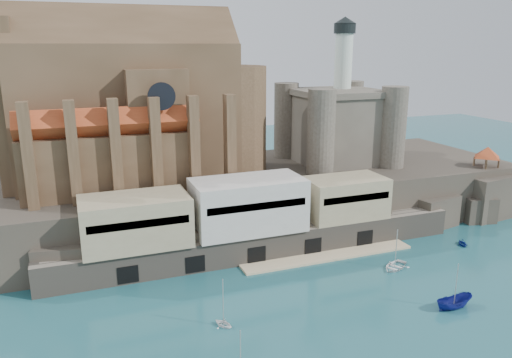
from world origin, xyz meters
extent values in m
plane|color=#194C55|center=(0.00, 0.00, 0.00)|extent=(300.00, 300.00, 0.00)
cube|color=#2B2620|center=(0.00, 40.00, 5.00)|extent=(100.00, 34.00, 10.00)
cube|color=#2B2620|center=(-38.00, 23.50, 3.00)|extent=(9.00, 5.00, 6.00)
cube|color=#2B2620|center=(-22.00, 23.50, 3.00)|extent=(9.00, 5.00, 6.00)
cube|color=#2B2620|center=(-5.00, 23.50, 3.00)|extent=(9.00, 5.00, 6.00)
cube|color=#2B2620|center=(12.00, 23.50, 3.00)|extent=(9.00, 5.00, 6.00)
cube|color=#2B2620|center=(28.00, 23.50, 3.00)|extent=(9.00, 5.00, 6.00)
cube|color=#6F6659|center=(-8.00, 22.50, 2.25)|extent=(70.00, 6.00, 4.50)
cube|color=tan|center=(2.00, 18.00, 0.15)|extent=(30.00, 4.00, 0.40)
cube|color=black|center=(-30.00, 19.60, 1.60)|extent=(3.00, 0.40, 2.60)
cube|color=black|center=(-20.00, 19.60, 1.60)|extent=(3.00, 0.40, 2.60)
cube|color=black|center=(-10.00, 19.60, 1.60)|extent=(3.00, 0.40, 2.60)
cube|color=black|center=(0.00, 19.60, 1.60)|extent=(3.00, 0.40, 2.60)
cube|color=black|center=(10.00, 19.60, 1.60)|extent=(3.00, 0.40, 2.60)
cube|color=#998B67|center=(-28.00, 23.50, 8.25)|extent=(16.00, 9.00, 7.50)
cube|color=beige|center=(-10.00, 23.50, 8.75)|extent=(18.00, 9.00, 8.50)
cube|color=#998B67|center=(8.00, 23.50, 8.00)|extent=(14.00, 8.00, 7.00)
cube|color=#4A3522|center=(-26.00, 42.00, 22.00)|extent=(38.00, 14.00, 24.00)
cube|color=#4A3522|center=(-26.00, 42.00, 34.00)|extent=(38.00, 13.01, 13.01)
cylinder|color=#4A3522|center=(-7.00, 42.00, 20.00)|extent=(14.00, 14.00, 20.00)
cube|color=#4A3522|center=(-22.00, 42.00, 20.00)|extent=(10.00, 20.00, 20.00)
cube|color=#4A3522|center=(-30.00, 32.50, 15.00)|extent=(28.00, 5.00, 10.00)
cube|color=#4A3522|center=(-30.00, 51.50, 15.00)|extent=(28.00, 5.00, 10.00)
cube|color=#A23B1B|center=(-30.00, 32.50, 21.60)|extent=(28.00, 5.66, 5.66)
cube|color=#A23B1B|center=(-30.00, 51.50, 21.60)|extent=(28.00, 5.66, 5.66)
cube|color=#4A3522|center=(-45.00, 42.00, 24.00)|extent=(4.00, 10.00, 28.00)
cylinder|color=black|center=(-22.00, 29.95, 26.00)|extent=(4.40, 0.30, 4.40)
cube|color=#4A3522|center=(-42.00, 29.50, 18.00)|extent=(1.60, 2.20, 16.00)
cube|color=#4A3522|center=(-35.80, 29.50, 18.00)|extent=(1.60, 2.20, 16.00)
cube|color=#4A3522|center=(-29.60, 29.50, 18.00)|extent=(1.60, 2.20, 16.00)
cube|color=#4A3522|center=(-23.40, 29.50, 18.00)|extent=(1.60, 2.20, 16.00)
cube|color=#4A3522|center=(-17.20, 29.50, 18.00)|extent=(1.60, 2.20, 16.00)
cube|color=#4A3522|center=(-11.00, 29.50, 18.00)|extent=(1.60, 2.20, 16.00)
cube|color=#4C463B|center=(16.00, 41.00, 17.00)|extent=(16.00, 16.00, 14.00)
cube|color=#4C463B|center=(16.00, 41.00, 24.40)|extent=(17.00, 17.00, 1.20)
cylinder|color=#4C463B|center=(8.00, 33.00, 18.00)|extent=(5.20, 5.20, 16.00)
cylinder|color=#4C463B|center=(24.00, 33.00, 18.00)|extent=(5.20, 5.20, 16.00)
cylinder|color=#4C463B|center=(8.00, 49.00, 18.00)|extent=(5.20, 5.20, 16.00)
cylinder|color=#4C463B|center=(24.00, 49.00, 18.00)|extent=(5.20, 5.20, 16.00)
cylinder|color=silver|center=(18.00, 43.00, 30.00)|extent=(3.60, 3.60, 12.00)
cylinder|color=black|center=(18.00, 43.00, 37.00)|extent=(4.40, 4.40, 2.00)
cone|color=black|center=(18.00, 43.00, 38.60)|extent=(4.60, 4.60, 1.40)
cube|color=#2B2620|center=(42.00, 26.00, 4.35)|extent=(12.00, 10.00, 8.70)
cube|color=#2B2620|center=(38.00, 23.00, 2.50)|extent=(6.00, 5.00, 5.00)
cube|color=#2B2620|center=(47.00, 28.00, 3.00)|extent=(5.00, 4.00, 6.00)
cube|color=#4A3522|center=(42.00, 26.00, 8.85)|extent=(4.20, 4.20, 0.30)
cylinder|color=#4A3522|center=(40.40, 24.40, 10.30)|extent=(0.36, 0.36, 3.20)
cylinder|color=#4A3522|center=(43.60, 24.40, 10.30)|extent=(0.36, 0.36, 3.20)
cylinder|color=#4A3522|center=(40.40, 27.60, 10.30)|extent=(0.36, 0.36, 3.20)
cylinder|color=#4A3522|center=(43.60, 27.60, 10.30)|extent=(0.36, 0.36, 3.20)
pyramid|color=#A23B1B|center=(42.00, 26.00, 13.00)|extent=(6.40, 6.40, 2.20)
imported|color=navy|center=(9.56, -2.68, 0.00)|extent=(2.15, 2.10, 5.51)
imported|color=white|center=(-20.33, 3.99, 0.00)|extent=(2.78, 2.47, 2.75)
imported|color=white|center=(9.75, 10.50, 0.00)|extent=(2.76, 3.85, 5.29)
imported|color=navy|center=(26.34, 13.97, 0.00)|extent=(2.71, 2.13, 2.75)
camera|label=1|loc=(-36.08, -48.95, 33.87)|focal=35.00mm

